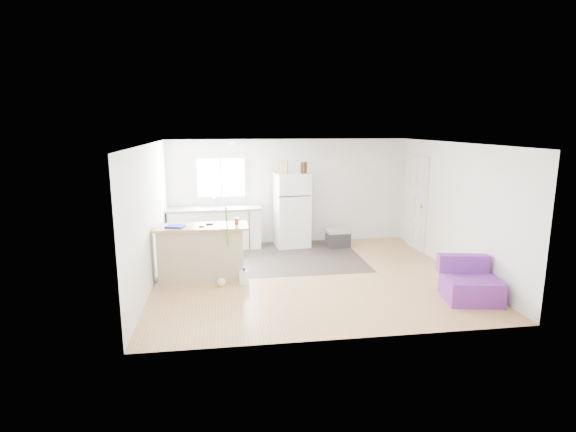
# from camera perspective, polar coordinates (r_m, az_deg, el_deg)

# --- Properties ---
(room) EXTENTS (5.51, 5.01, 2.41)m
(room) POSITION_cam_1_polar(r_m,az_deg,el_deg) (7.99, 2.75, 0.56)
(room) COLOR #A47345
(room) RESTS_ON ground
(vinyl_zone) EXTENTS (4.05, 2.50, 0.00)m
(vinyl_zone) POSITION_cam_1_polar(r_m,az_deg,el_deg) (9.38, -3.16, -5.32)
(vinyl_zone) COLOR #312A24
(vinyl_zone) RESTS_ON floor
(window) EXTENTS (1.18, 0.06, 0.98)m
(window) POSITION_cam_1_polar(r_m,az_deg,el_deg) (10.25, -8.51, 4.85)
(window) COLOR white
(window) RESTS_ON back_wall
(interior_door) EXTENTS (0.11, 0.92, 2.10)m
(interior_door) POSITION_cam_1_polar(r_m,az_deg,el_deg) (10.31, 16.08, 1.57)
(interior_door) COLOR white
(interior_door) RESTS_ON right_wall
(ceiling_fixture) EXTENTS (0.30, 0.30, 0.07)m
(ceiling_fixture) POSITION_cam_1_polar(r_m,az_deg,el_deg) (8.91, -6.39, 9.15)
(ceiling_fixture) COLOR white
(ceiling_fixture) RESTS_ON ceiling
(kitchen_cabinets) EXTENTS (2.09, 0.73, 1.20)m
(kitchen_cabinets) POSITION_cam_1_polar(r_m,az_deg,el_deg) (10.13, -9.28, -1.46)
(kitchen_cabinets) COLOR white
(kitchen_cabinets) RESTS_ON floor
(peninsula) EXTENTS (1.61, 0.62, 0.99)m
(peninsula) POSITION_cam_1_polar(r_m,az_deg,el_deg) (8.10, -10.97, -4.58)
(peninsula) COLOR tan
(peninsula) RESTS_ON floor
(refrigerator) EXTENTS (0.80, 0.76, 1.66)m
(refrigerator) POSITION_cam_1_polar(r_m,az_deg,el_deg) (10.13, 0.48, 0.78)
(refrigerator) COLOR white
(refrigerator) RESTS_ON floor
(cooler) EXTENTS (0.55, 0.39, 0.40)m
(cooler) POSITION_cam_1_polar(r_m,az_deg,el_deg) (10.19, 6.37, -2.83)
(cooler) COLOR #2A2A2D
(cooler) RESTS_ON floor
(purple_seat) EXTENTS (0.93, 0.90, 0.66)m
(purple_seat) POSITION_cam_1_polar(r_m,az_deg,el_deg) (7.72, 22.06, -8.07)
(purple_seat) COLOR #762F98
(purple_seat) RESTS_ON floor
(cleaner_jug) EXTENTS (0.16, 0.14, 0.31)m
(cleaner_jug) POSITION_cam_1_polar(r_m,az_deg,el_deg) (7.83, -5.59, -7.77)
(cleaner_jug) COLOR white
(cleaner_jug) RESTS_ON floor
(mop) EXTENTS (0.24, 0.39, 1.39)m
(mop) POSITION_cam_1_polar(r_m,az_deg,el_deg) (7.83, -8.25, -7.12)
(mop) COLOR green
(mop) RESTS_ON floor
(red_cup) EXTENTS (0.10, 0.10, 0.12)m
(red_cup) POSITION_cam_1_polar(r_m,az_deg,el_deg) (7.97, -6.56, -0.66)
(red_cup) COLOR red
(red_cup) RESTS_ON peninsula
(blue_tray) EXTENTS (0.35, 0.30, 0.04)m
(blue_tray) POSITION_cam_1_polar(r_m,az_deg,el_deg) (7.93, -14.14, -1.31)
(blue_tray) COLOR #1220AD
(blue_tray) RESTS_ON peninsula
(tool_a) EXTENTS (0.14, 0.05, 0.03)m
(tool_a) POSITION_cam_1_polar(r_m,az_deg,el_deg) (8.04, -9.95, -0.98)
(tool_a) COLOR black
(tool_a) RESTS_ON peninsula
(tool_b) EXTENTS (0.10, 0.05, 0.03)m
(tool_b) POSITION_cam_1_polar(r_m,az_deg,el_deg) (7.87, -10.90, -1.30)
(tool_b) COLOR black
(tool_b) RESTS_ON peninsula
(cardboard_box) EXTENTS (0.22, 0.16, 0.30)m
(cardboard_box) POSITION_cam_1_polar(r_m,az_deg,el_deg) (9.90, -0.63, 6.25)
(cardboard_box) COLOR tan
(cardboard_box) RESTS_ON refrigerator
(bottle_left) EXTENTS (0.08, 0.08, 0.25)m
(bottle_left) POSITION_cam_1_polar(r_m,az_deg,el_deg) (9.97, 1.79, 6.14)
(bottle_left) COLOR #371C0A
(bottle_left) RESTS_ON refrigerator
(bottle_right) EXTENTS (0.08, 0.08, 0.25)m
(bottle_right) POSITION_cam_1_polar(r_m,az_deg,el_deg) (10.03, 2.24, 6.17)
(bottle_right) COLOR #371C0A
(bottle_right) RESTS_ON refrigerator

